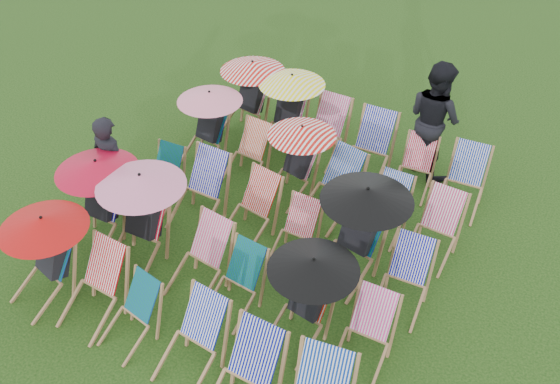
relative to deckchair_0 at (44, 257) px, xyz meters
The scene contains 32 objects.
ground 3.00m from the deckchair_0, 50.29° to the left, with size 100.00×100.00×0.00m, color black.
deckchair_0 is the anchor object (origin of this frame).
deckchair_1 0.76m from the deckchair_0, ahead, with size 0.65×0.90×0.97m.
deckchair_2 1.40m from the deckchair_0, ahead, with size 0.64×0.82×0.82m.
deckchair_3 2.28m from the deckchair_0, ahead, with size 0.66×0.89×0.94m.
deckchair_4 3.09m from the deckchair_0, ahead, with size 0.69×0.95×1.01m.
deckchair_6 1.16m from the deckchair_0, 100.92° to the left, with size 1.13×1.19×1.34m.
deckchair_7 1.28m from the deckchair_0, 64.13° to the left, with size 1.19×1.25×1.41m.
deckchair_8 1.94m from the deckchair_0, 36.64° to the left, with size 0.70×0.92×0.95m.
deckchair_9 2.43m from the deckchair_0, 26.87° to the left, with size 0.61×0.82×0.86m.
deckchair_10 3.33m from the deckchair_0, 20.11° to the left, with size 1.07×1.13×1.27m.
deckchair_11 4.10m from the deckchair_0, 17.26° to the left, with size 0.63×0.84×0.87m.
deckchair_12 2.34m from the deckchair_0, 92.26° to the left, with size 0.61×0.80×0.82m.
deckchair_13 2.36m from the deckchair_0, 72.98° to the left, with size 0.69×0.95×1.02m.
deckchair_14 2.81m from the deckchair_0, 56.86° to the left, with size 0.72×0.92×0.93m.
deckchair_15 3.28m from the deckchair_0, 44.81° to the left, with size 0.56×0.77×0.82m.
deckchair_16 3.99m from the deckchair_0, 37.69° to the left, with size 1.20×1.27×1.42m.
deckchair_17 4.56m from the deckchair_0, 29.81° to the left, with size 0.66×0.87×0.90m.
deckchair_18 3.56m from the deckchair_0, 92.34° to the left, with size 1.06×1.12×1.26m.
deckchair_19 3.56m from the deckchair_0, 78.58° to the left, with size 0.62×0.84×0.89m.
deckchair_20 3.86m from the deckchair_0, 65.52° to the left, with size 1.04×1.11×1.23m.
deckchair_21 4.09m from the deckchair_0, 55.55° to the left, with size 0.82×1.03×1.01m.
deckchair_22 4.69m from the deckchair_0, 47.45° to the left, with size 0.59×0.80×0.85m.
deckchair_23 5.19m from the deckchair_0, 40.57° to the left, with size 0.61×0.85×0.91m.
deckchair_24 4.68m from the deckchair_0, 90.95° to the left, with size 1.12×1.19×1.33m.
deckchair_25 4.69m from the deckchair_0, 80.70° to the left, with size 1.12×1.17×1.33m.
deckchair_26 4.90m from the deckchair_0, 72.56° to the left, with size 0.67×0.93×0.99m.
deckchair_27 5.15m from the deckchair_0, 62.98° to the left, with size 0.73×0.98×1.02m.
deckchair_28 5.58m from the deckchair_0, 55.77° to the left, with size 0.64×0.83×0.84m.
deckchair_29 6.05m from the deckchair_0, 49.66° to the left, with size 0.71×0.92×0.93m.
person_left 1.80m from the deckchair_0, 104.64° to the left, with size 0.61×0.40×1.67m, color black.
person_rear 6.10m from the deckchair_0, 59.21° to the left, with size 0.95×0.74×1.96m, color black.
Camera 1 is at (3.63, -5.44, 6.21)m, focal length 40.00 mm.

